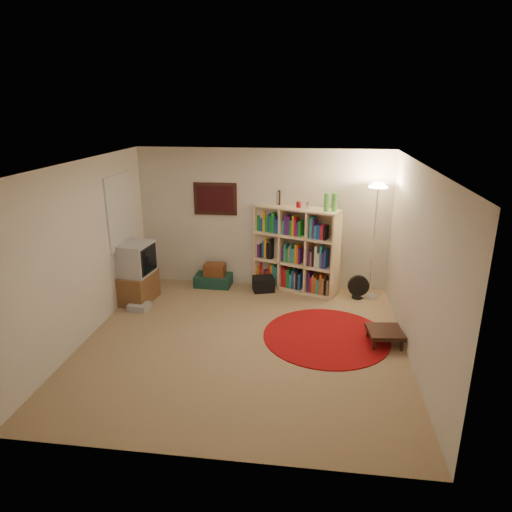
{
  "coord_description": "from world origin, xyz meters",
  "views": [
    {
      "loc": [
        0.92,
        -5.67,
        3.21
      ],
      "look_at": [
        0.1,
        0.6,
        1.1
      ],
      "focal_mm": 32.0,
      "sensor_mm": 36.0,
      "label": 1
    }
  ],
  "objects": [
    {
      "name": "room",
      "position": [
        -0.05,
        0.05,
        1.26
      ],
      "size": [
        4.54,
        4.54,
        2.54
      ],
      "color": "#957A57",
      "rests_on": "ground"
    },
    {
      "name": "bookshelf",
      "position": [
        0.61,
        2.11,
        0.73
      ],
      "size": [
        1.57,
        0.96,
        1.82
      ],
      "rotation": [
        0.0,
        0.0,
        -0.38
      ],
      "color": "#FFDCAA",
      "rests_on": "ground"
    },
    {
      "name": "floor_lamp",
      "position": [
        1.93,
        1.88,
        1.67
      ],
      "size": [
        0.4,
        0.4,
        2.01
      ],
      "rotation": [
        0.0,
        0.0,
        -0.03
      ],
      "color": "white",
      "rests_on": "ground"
    },
    {
      "name": "floor_fan",
      "position": [
        1.73,
        1.79,
        0.21
      ],
      "size": [
        0.37,
        0.21,
        0.42
      ],
      "rotation": [
        0.0,
        0.0,
        0.1
      ],
      "color": "black",
      "rests_on": "ground"
    },
    {
      "name": "tv_stand",
      "position": [
        -2.01,
        1.2,
        0.5
      ],
      "size": [
        0.57,
        0.76,
        1.03
      ],
      "rotation": [
        0.0,
        0.0,
        -0.12
      ],
      "color": "brown",
      "rests_on": "ground"
    },
    {
      "name": "dvd_box",
      "position": [
        -1.87,
        0.86,
        0.05
      ],
      "size": [
        0.35,
        0.3,
        0.11
      ],
      "rotation": [
        0.0,
        0.0,
        -0.1
      ],
      "color": "#B2B2B7",
      "rests_on": "ground"
    },
    {
      "name": "suitcase",
      "position": [
        -0.89,
        2.05,
        0.11
      ],
      "size": [
        0.67,
        0.44,
        0.21
      ],
      "rotation": [
        0.0,
        0.0,
        -0.03
      ],
      "color": "#153A30",
      "rests_on": "ground"
    },
    {
      "name": "wicker_basket",
      "position": [
        -0.85,
        2.03,
        0.32
      ],
      "size": [
        0.39,
        0.29,
        0.22
      ],
      "rotation": [
        0.0,
        0.0,
        -0.04
      ],
      "color": "#5D2F17",
      "rests_on": "suitcase"
    },
    {
      "name": "duffel_bag",
      "position": [
        0.06,
        1.92,
        0.13
      ],
      "size": [
        0.44,
        0.4,
        0.26
      ],
      "rotation": [
        0.0,
        0.0,
        0.29
      ],
      "color": "black",
      "rests_on": "ground"
    },
    {
      "name": "paper_towel",
      "position": [
        0.21,
        1.93,
        0.12
      ],
      "size": [
        0.11,
        0.11,
        0.23
      ],
      "rotation": [
        0.0,
        0.0,
        0.03
      ],
      "color": "white",
      "rests_on": "ground"
    },
    {
      "name": "red_rug",
      "position": [
        1.16,
        0.32,
        0.01
      ],
      "size": [
        1.83,
        1.83,
        0.02
      ],
      "color": "maroon",
      "rests_on": "ground"
    },
    {
      "name": "side_table",
      "position": [
        1.97,
        0.22,
        0.18
      ],
      "size": [
        0.52,
        0.52,
        0.22
      ],
      "rotation": [
        0.0,
        0.0,
        0.11
      ],
      "color": "black",
      "rests_on": "ground"
    }
  ]
}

